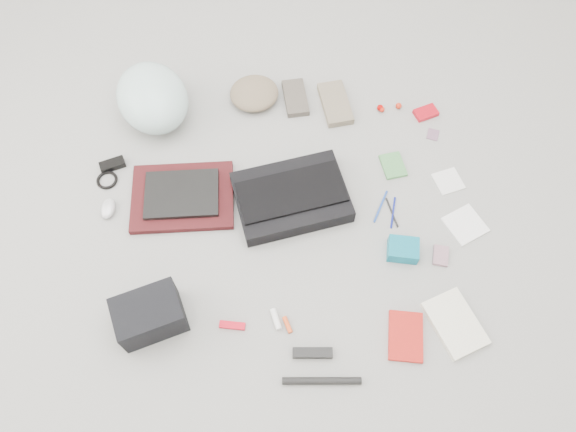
{
  "coord_description": "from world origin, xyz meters",
  "views": [
    {
      "loc": [
        -0.02,
        -1.0,
        1.97
      ],
      "look_at": [
        0.0,
        0.0,
        0.05
      ],
      "focal_mm": 35.0,
      "sensor_mm": 36.0,
      "label": 1
    }
  ],
  "objects_px": {
    "bike_helmet": "(152,98)",
    "camera_bag": "(150,315)",
    "book_red": "(406,336)",
    "laptop": "(182,194)",
    "messenger_bag": "(291,197)",
    "accordion_wallet": "(403,250)"
  },
  "relations": [
    {
      "from": "messenger_bag",
      "to": "book_red",
      "type": "distance_m",
      "value": 0.68
    },
    {
      "from": "laptop",
      "to": "camera_bag",
      "type": "height_order",
      "value": "camera_bag"
    },
    {
      "from": "messenger_bag",
      "to": "book_red",
      "type": "bearing_deg",
      "value": -68.86
    },
    {
      "from": "book_red",
      "to": "messenger_bag",
      "type": "bearing_deg",
      "value": 131.96
    },
    {
      "from": "camera_bag",
      "to": "book_red",
      "type": "relative_size",
      "value": 1.28
    },
    {
      "from": "camera_bag",
      "to": "accordion_wallet",
      "type": "distance_m",
      "value": 0.96
    },
    {
      "from": "bike_helmet",
      "to": "book_red",
      "type": "distance_m",
      "value": 1.4
    },
    {
      "from": "accordion_wallet",
      "to": "messenger_bag",
      "type": "bearing_deg",
      "value": 159.08
    },
    {
      "from": "bike_helmet",
      "to": "camera_bag",
      "type": "xyz_separation_m",
      "value": [
        0.07,
        -0.93,
        -0.04
      ]
    },
    {
      "from": "messenger_bag",
      "to": "book_red",
      "type": "height_order",
      "value": "messenger_bag"
    },
    {
      "from": "bike_helmet",
      "to": "camera_bag",
      "type": "bearing_deg",
      "value": -110.81
    },
    {
      "from": "camera_bag",
      "to": "accordion_wallet",
      "type": "height_order",
      "value": "camera_bag"
    },
    {
      "from": "bike_helmet",
      "to": "accordion_wallet",
      "type": "xyz_separation_m",
      "value": [
        0.99,
        -0.68,
        -0.08
      ]
    },
    {
      "from": "bike_helmet",
      "to": "book_red",
      "type": "xyz_separation_m",
      "value": [
        0.96,
        -1.01,
        -0.1
      ]
    },
    {
      "from": "messenger_bag",
      "to": "bike_helmet",
      "type": "distance_m",
      "value": 0.73
    },
    {
      "from": "laptop",
      "to": "bike_helmet",
      "type": "relative_size",
      "value": 0.8
    },
    {
      "from": "camera_bag",
      "to": "accordion_wallet",
      "type": "relative_size",
      "value": 2.01
    },
    {
      "from": "bike_helmet",
      "to": "messenger_bag",
      "type": "bearing_deg",
      "value": -62.96
    },
    {
      "from": "laptop",
      "to": "camera_bag",
      "type": "distance_m",
      "value": 0.51
    },
    {
      "from": "messenger_bag",
      "to": "laptop",
      "type": "distance_m",
      "value": 0.43
    },
    {
      "from": "bike_helmet",
      "to": "accordion_wallet",
      "type": "distance_m",
      "value": 1.2
    },
    {
      "from": "book_red",
      "to": "laptop",
      "type": "bearing_deg",
      "value": 151.76
    }
  ]
}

